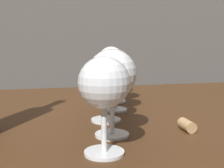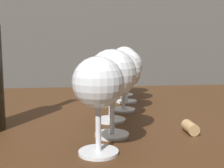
% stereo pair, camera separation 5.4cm
% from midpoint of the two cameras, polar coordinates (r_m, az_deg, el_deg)
% --- Properties ---
extents(dining_table, '(1.33, 0.82, 0.71)m').
position_cam_midpoint_polar(dining_table, '(0.78, -2.62, -11.50)').
color(dining_table, '#472B16').
rests_on(dining_table, ground_plane).
extents(wine_glass_amber, '(0.08, 0.08, 0.15)m').
position_cam_midpoint_polar(wine_glass_amber, '(0.45, -4.99, -0.28)').
color(wine_glass_amber, white).
rests_on(wine_glass_amber, dining_table).
extents(wine_glass_white, '(0.09, 0.09, 0.16)m').
position_cam_midpoint_polar(wine_glass_white, '(0.54, -2.88, 1.78)').
color(wine_glass_white, white).
rests_on(wine_glass_white, dining_table).
extents(wine_glass_rose, '(0.09, 0.09, 0.15)m').
position_cam_midpoint_polar(wine_glass_rose, '(0.64, -3.60, 1.61)').
color(wine_glass_rose, white).
rests_on(wine_glass_rose, dining_table).
extents(wine_glass_port, '(0.09, 0.09, 0.14)m').
position_cam_midpoint_polar(wine_glass_port, '(0.74, -1.43, 2.17)').
color(wine_glass_port, white).
rests_on(wine_glass_port, dining_table).
extents(wine_glass_chardonnay, '(0.09, 0.09, 0.15)m').
position_cam_midpoint_polar(wine_glass_chardonnay, '(0.85, -1.10, 3.45)').
color(wine_glass_chardonnay, white).
rests_on(wine_glass_chardonnay, dining_table).
extents(wine_glass_pinot, '(0.08, 0.08, 0.16)m').
position_cam_midpoint_polar(wine_glass_pinot, '(0.95, -1.77, 4.46)').
color(wine_glass_pinot, white).
rests_on(wine_glass_pinot, dining_table).
extents(cork, '(0.02, 0.04, 0.02)m').
position_cam_midpoint_polar(cork, '(0.60, 11.73, -7.82)').
color(cork, tan).
rests_on(cork, dining_table).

